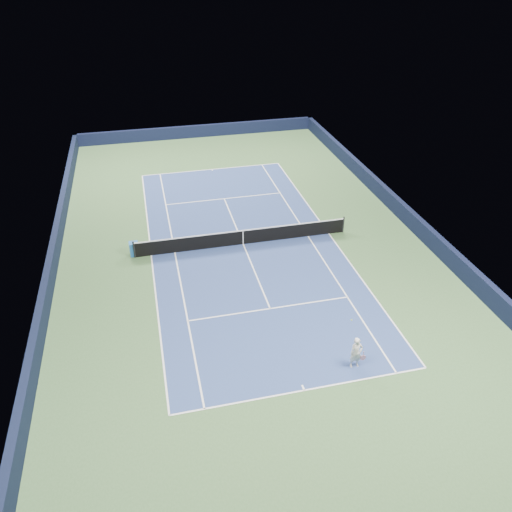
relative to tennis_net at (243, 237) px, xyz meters
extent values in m
plane|color=#395A31|center=(0.00, 0.00, -0.50)|extent=(40.00, 40.00, 0.00)
cube|color=black|center=(0.00, 19.82, 0.05)|extent=(22.00, 0.35, 1.10)
cube|color=black|center=(10.82, 0.00, 0.05)|extent=(0.35, 40.00, 1.10)
cube|color=black|center=(-10.82, 0.00, 0.05)|extent=(0.35, 40.00, 1.10)
cube|color=navy|center=(0.00, 0.00, -0.50)|extent=(10.97, 23.77, 0.01)
cube|color=white|center=(0.00, 11.88, -0.50)|extent=(10.97, 0.08, 0.00)
cube|color=white|center=(0.00, -11.88, -0.50)|extent=(10.97, 0.08, 0.00)
cube|color=white|center=(5.49, 0.00, -0.50)|extent=(0.08, 23.77, 0.00)
cube|color=white|center=(-5.49, 0.00, -0.50)|extent=(0.08, 23.77, 0.00)
cube|color=white|center=(4.12, 0.00, -0.50)|extent=(0.08, 23.77, 0.00)
cube|color=white|center=(-4.12, 0.00, -0.50)|extent=(0.08, 23.77, 0.00)
cube|color=white|center=(0.00, 6.40, -0.50)|extent=(8.23, 0.08, 0.00)
cube|color=white|center=(0.00, -6.40, -0.50)|extent=(8.23, 0.08, 0.00)
cube|color=white|center=(0.00, 0.00, -0.50)|extent=(0.08, 12.80, 0.00)
cube|color=white|center=(0.00, 11.73, -0.50)|extent=(0.08, 0.30, 0.00)
cube|color=white|center=(0.00, -11.73, -0.50)|extent=(0.08, 0.30, 0.00)
cylinder|color=black|center=(-6.40, 0.00, 0.03)|extent=(0.10, 0.10, 1.07)
cylinder|color=black|center=(6.40, 0.00, 0.03)|extent=(0.10, 0.10, 1.07)
cube|color=black|center=(0.00, 0.00, -0.05)|extent=(12.80, 0.03, 0.91)
cube|color=white|center=(0.00, 0.00, 0.44)|extent=(12.80, 0.04, 0.06)
cube|color=white|center=(0.00, 0.00, -0.05)|extent=(0.05, 0.04, 0.91)
cube|color=#1B59A7|center=(-6.40, 0.27, -0.08)|extent=(0.53, 0.49, 0.84)
cube|color=white|center=(-6.11, 0.27, -0.05)|extent=(0.05, 0.38, 0.37)
imported|color=silver|center=(2.54, -11.06, 0.26)|extent=(0.56, 0.37, 1.52)
cylinder|color=pink|center=(2.86, -11.11, 0.20)|extent=(0.03, 0.03, 0.25)
cylinder|color=black|center=(2.86, -11.11, -0.04)|extent=(0.25, 0.02, 0.25)
cylinder|color=#C6809E|center=(2.86, -11.11, -0.04)|extent=(0.27, 0.03, 0.27)
sphere|color=#B6DB2E|center=(2.64, -10.06, 1.23)|extent=(0.07, 0.07, 0.07)
camera|label=1|loc=(-5.21, -25.25, 15.09)|focal=35.00mm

